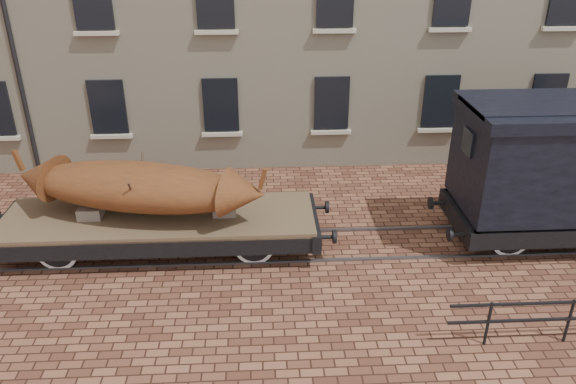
{
  "coord_description": "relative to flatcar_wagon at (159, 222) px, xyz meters",
  "views": [
    {
      "loc": [
        -1.31,
        -12.12,
        7.57
      ],
      "look_at": [
        -0.63,
        0.5,
        1.3
      ],
      "focal_mm": 35.0,
      "sensor_mm": 36.0,
      "label": 1
    }
  ],
  "objects": [
    {
      "name": "flatcar_wagon",
      "position": [
        0.0,
        0.0,
        0.0
      ],
      "size": [
        8.52,
        2.31,
        1.29
      ],
      "color": "brown",
      "rests_on": "ground"
    },
    {
      "name": "ground",
      "position": [
        3.81,
        0.0,
        -0.8
      ],
      "size": [
        90.0,
        90.0,
        0.0
      ],
      "primitive_type": "plane",
      "color": "#502B1E"
    },
    {
      "name": "iron_boat",
      "position": [
        -0.4,
        0.0,
        0.99
      ],
      "size": [
        6.21,
        2.89,
        1.51
      ],
      "color": "brown",
      "rests_on": "flatcar_wagon"
    },
    {
      "name": "rail_track",
      "position": [
        3.81,
        0.0,
        -0.77
      ],
      "size": [
        30.0,
        1.52,
        0.06
      ],
      "color": "#59595E",
      "rests_on": "ground"
    }
  ]
}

